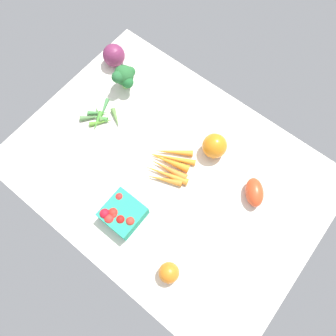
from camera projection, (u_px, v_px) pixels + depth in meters
The scene contains 9 objects.
tablecloth at pixel (168, 171), 108.06cm from camera, with size 104.00×76.00×2.00cm, color silver.
bell_pepper_orange at pixel (215, 146), 105.60cm from camera, with size 8.37×8.37×8.73cm, color orange.
red_onion_center at pixel (114, 55), 119.47cm from camera, with size 8.40×8.40×8.40cm, color #75284F.
carrot_bunch at pixel (168, 165), 106.46cm from camera, with size 18.28×18.12×2.75cm.
okra_pile at pixel (101, 117), 113.56cm from camera, with size 14.55×13.29×1.99cm.
heirloom_tomato_orange at pixel (169, 273), 92.22cm from camera, with size 6.17×6.17×6.17cm, color orange.
roma_tomato at pixel (254, 192), 101.33cm from camera, with size 9.63×5.71×5.71cm, color #D54622.
berry_basket at pixel (121, 214), 98.34cm from camera, with size 11.57×11.57×6.94cm.
broccoli_head at pixel (124, 77), 113.51cm from camera, with size 8.47×9.71×10.12cm.
Camera 1 is at (-23.71, 29.69, 102.17)cm, focal length 33.70 mm.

